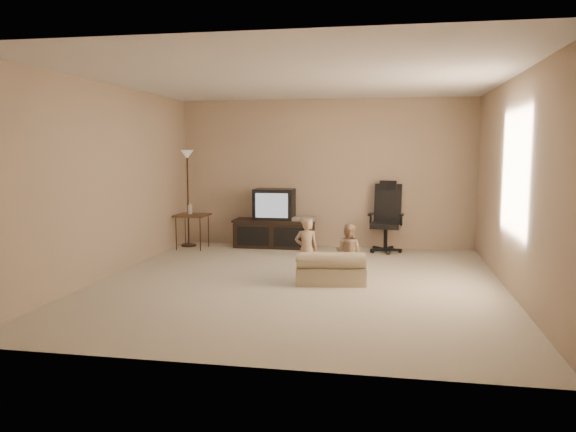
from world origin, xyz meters
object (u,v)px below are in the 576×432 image
(office_chair, at_px, (386,226))
(floor_lamp, at_px, (187,176))
(child_sofa, at_px, (331,270))
(toddler_right, at_px, (348,252))
(side_table, at_px, (192,215))
(toddler_left, at_px, (306,250))
(tv_stand, at_px, (275,223))

(office_chair, distance_m, floor_lamp, 3.45)
(floor_lamp, bearing_deg, child_sofa, -40.46)
(office_chair, height_order, toddler_right, office_chair)
(child_sofa, bearing_deg, toddler_right, 45.61)
(side_table, relative_size, toddler_left, 0.97)
(side_table, height_order, child_sofa, side_table)
(office_chair, distance_m, child_sofa, 2.49)
(side_table, xyz_separation_m, toddler_right, (2.75, -1.82, -0.20))
(tv_stand, xyz_separation_m, office_chair, (1.87, -0.07, 0.00))
(office_chair, bearing_deg, child_sofa, -98.67)
(office_chair, relative_size, side_table, 1.47)
(toddler_right, bearing_deg, tv_stand, -41.02)
(office_chair, bearing_deg, toddler_right, -95.62)
(child_sofa, bearing_deg, office_chair, 66.14)
(floor_lamp, distance_m, toddler_right, 3.64)
(tv_stand, bearing_deg, child_sofa, -64.32)
(office_chair, height_order, toddler_left, office_chair)
(side_table, bearing_deg, floor_lamp, 124.37)
(floor_lamp, bearing_deg, tv_stand, 6.02)
(toddler_left, bearing_deg, office_chair, -128.47)
(tv_stand, distance_m, toddler_right, 2.61)
(tv_stand, distance_m, toddler_left, 2.52)
(toddler_right, bearing_deg, floor_lamp, -18.95)
(child_sofa, bearing_deg, side_table, 132.12)
(side_table, distance_m, toddler_right, 3.31)
(office_chair, distance_m, toddler_left, 2.49)
(side_table, bearing_deg, office_chair, 5.33)
(tv_stand, distance_m, child_sofa, 2.76)
(child_sofa, height_order, toddler_left, toddler_left)
(office_chair, height_order, floor_lamp, floor_lamp)
(child_sofa, distance_m, toddler_right, 0.38)
(floor_lamp, relative_size, child_sofa, 1.80)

